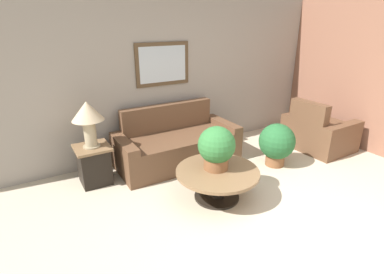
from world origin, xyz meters
name	(u,v)px	position (x,y,z in m)	size (l,w,h in m)	color
ground_plane	(294,236)	(0.00, 0.00, 0.00)	(20.00, 20.00, 0.00)	#BCAD93
wall_back	(174,77)	(0.00, 2.82, 1.30)	(7.80, 0.09, 2.60)	gray
wall_right	(357,75)	(2.93, 1.40, 1.30)	(0.06, 4.79, 2.60)	brown
couch_main	(177,145)	(-0.25, 2.29, 0.30)	(1.97, 0.89, 0.92)	brown
armchair	(318,132)	(2.25, 1.50, 0.30)	(0.92, 1.08, 0.92)	brown
coffee_table	(217,178)	(-0.30, 1.06, 0.30)	(1.09, 1.09, 0.41)	black
side_table	(94,164)	(-1.58, 2.30, 0.29)	(0.48, 0.48, 0.57)	black
table_lamp	(88,115)	(-1.58, 2.30, 1.02)	(0.43, 0.43, 0.65)	tan
potted_plant_on_table	(217,147)	(-0.29, 1.12, 0.71)	(0.48, 0.48, 0.57)	brown
potted_plant_floor	(277,143)	(1.08, 1.38, 0.39)	(0.57, 0.57, 0.70)	brown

